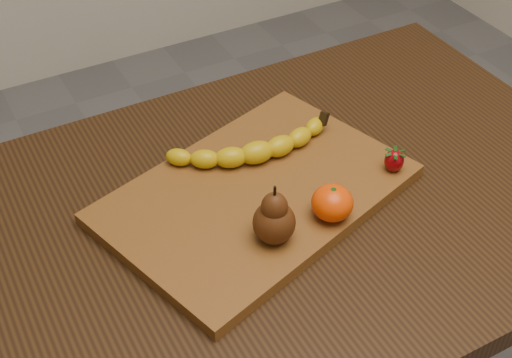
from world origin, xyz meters
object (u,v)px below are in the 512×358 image
pear (274,214)px  mandarin (332,203)px  cutting_board (256,194)px  table (298,239)px

pear → mandarin: (0.09, -0.00, -0.02)m
cutting_board → mandarin: 0.13m
cutting_board → pear: 0.12m
pear → cutting_board: bearing=75.1°
table → cutting_board: (-0.06, 0.02, 0.11)m
mandarin → cutting_board: bearing=123.1°
table → pear: (-0.09, -0.08, 0.16)m
table → pear: bearing=-139.1°
table → mandarin: bearing=-88.0°
cutting_board → mandarin: bearing=-74.0°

